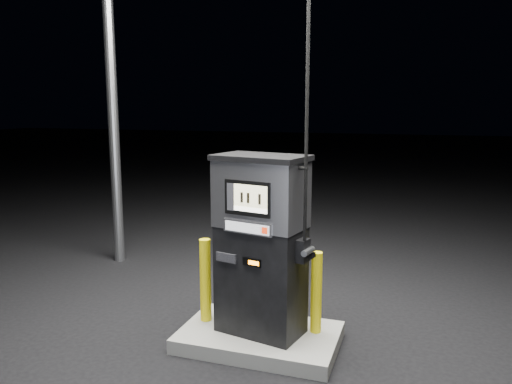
% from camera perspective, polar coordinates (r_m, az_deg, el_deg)
% --- Properties ---
extents(ground, '(80.00, 80.00, 0.00)m').
position_cam_1_polar(ground, '(5.39, 0.39, -17.00)').
color(ground, black).
rests_on(ground, ground).
extents(pump_island, '(1.60, 1.00, 0.15)m').
position_cam_1_polar(pump_island, '(5.35, 0.40, -16.28)').
color(pump_island, slate).
rests_on(pump_island, ground).
extents(fuel_dispenser, '(1.04, 0.71, 3.76)m').
position_cam_1_polar(fuel_dispenser, '(4.99, 0.59, -5.88)').
color(fuel_dispenser, black).
rests_on(fuel_dispenser, pump_island).
extents(bollard_left, '(0.14, 0.14, 0.90)m').
position_cam_1_polar(bollard_left, '(5.42, -5.80, -9.98)').
color(bollard_left, yellow).
rests_on(bollard_left, pump_island).
extents(bollard_right, '(0.14, 0.14, 0.84)m').
position_cam_1_polar(bollard_right, '(5.17, 6.90, -11.32)').
color(bollard_right, yellow).
rests_on(bollard_right, pump_island).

